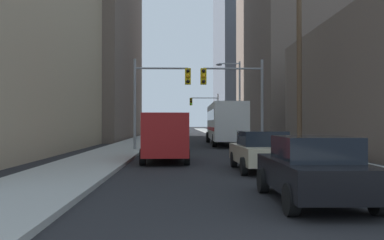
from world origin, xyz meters
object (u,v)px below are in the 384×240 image
(sedan_grey, at_px, (170,139))
(traffic_signal_far_right, at_px, (206,107))
(cargo_van_red, at_px, (166,134))
(traffic_signal_near_left, at_px, (159,89))
(city_bus, at_px, (225,122))
(sedan_silver, at_px, (173,135))
(sedan_black, at_px, (313,169))
(traffic_signal_near_right, at_px, (235,89))
(sedan_green, at_px, (176,131))
(sedan_beige, at_px, (261,151))

(sedan_grey, height_order, traffic_signal_far_right, traffic_signal_far_right)
(cargo_van_red, bearing_deg, traffic_signal_near_left, 95.54)
(city_bus, relative_size, sedan_silver, 2.74)
(cargo_van_red, bearing_deg, traffic_signal_far_right, 83.58)
(sedan_grey, xyz_separation_m, traffic_signal_far_right, (4.29, 30.03, 3.29))
(traffic_signal_near_left, bearing_deg, traffic_signal_far_right, 80.85)
(city_bus, xyz_separation_m, traffic_signal_far_right, (-0.18, 23.21, 2.13))
(sedan_black, xyz_separation_m, traffic_signal_near_right, (0.59, 17.30, 3.29))
(sedan_black, xyz_separation_m, sedan_green, (-3.53, 48.21, 0.00))
(city_bus, height_order, sedan_black, city_bus)
(city_bus, distance_m, traffic_signal_far_right, 23.30)
(city_bus, bearing_deg, cargo_van_red, -106.65)
(sedan_green, relative_size, traffic_signal_near_left, 0.71)
(sedan_beige, relative_size, traffic_signal_near_right, 0.71)
(city_bus, height_order, sedan_green, city_bus)
(city_bus, bearing_deg, sedan_black, -91.81)
(sedan_green, bearing_deg, traffic_signal_near_left, -91.58)
(sedan_silver, bearing_deg, city_bus, -26.75)
(city_bus, relative_size, traffic_signal_near_left, 1.93)
(sedan_grey, height_order, traffic_signal_near_right, traffic_signal_near_right)
(sedan_green, height_order, traffic_signal_far_right, traffic_signal_far_right)
(sedan_silver, height_order, traffic_signal_near_left, traffic_signal_near_left)
(sedan_black, distance_m, traffic_signal_near_right, 17.62)
(cargo_van_red, xyz_separation_m, sedan_silver, (0.06, 17.19, -0.52))
(traffic_signal_far_right, bearing_deg, sedan_beige, -90.75)
(sedan_silver, bearing_deg, sedan_black, -82.43)
(sedan_green, bearing_deg, sedan_silver, -90.26)
(sedan_green, bearing_deg, traffic_signal_near_right, -82.41)
(sedan_beige, relative_size, traffic_signal_far_right, 0.71)
(sedan_black, bearing_deg, sedan_beige, 89.49)
(sedan_black, bearing_deg, cargo_van_red, 110.03)
(traffic_signal_near_left, bearing_deg, traffic_signal_near_right, 0.00)
(sedan_beige, xyz_separation_m, sedan_green, (-3.59, 42.04, 0.00))
(city_bus, distance_m, sedan_black, 25.11)
(sedan_grey, relative_size, traffic_signal_near_right, 0.71)
(sedan_black, bearing_deg, sedan_green, 94.19)
(sedan_beige, xyz_separation_m, sedan_silver, (-3.68, 21.13, 0.00))
(traffic_signal_near_right, bearing_deg, sedan_beige, -92.75)
(cargo_van_red, distance_m, sedan_green, 38.10)
(traffic_signal_near_left, xyz_separation_m, traffic_signal_near_right, (4.97, 0.00, 0.02))
(city_bus, distance_m, sedan_green, 23.56)
(city_bus, relative_size, traffic_signal_far_right, 1.93)
(cargo_van_red, relative_size, traffic_signal_near_right, 0.87)
(cargo_van_red, height_order, traffic_signal_near_left, traffic_signal_near_left)
(sedan_black, height_order, traffic_signal_near_left, traffic_signal_near_left)
(sedan_green, bearing_deg, sedan_beige, -85.12)
(sedan_beige, height_order, sedan_grey, same)
(sedan_black, relative_size, traffic_signal_far_right, 0.71)
(sedan_grey, bearing_deg, traffic_signal_near_left, -126.39)
(city_bus, relative_size, cargo_van_red, 2.20)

